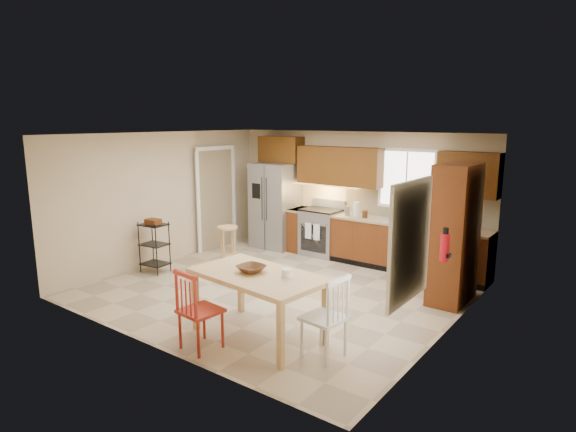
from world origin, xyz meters
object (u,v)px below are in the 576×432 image
Objects in this scene: soap_bottle at (417,220)px; fire_extinguisher at (445,247)px; refrigerator at (275,205)px; bar_stool at (228,247)px; chair_red at (201,309)px; range_stove at (322,233)px; chair_white at (324,316)px; table_jar at (287,275)px; utility_cart at (154,247)px; table_bowl at (251,272)px; pantry at (455,234)px; dining_table at (258,306)px.

fire_extinguisher is (1.15, -1.95, 0.10)m from soap_bottle.
refrigerator is at bearing 155.48° from fire_extinguisher.
bar_stool is (-2.99, -1.67, -0.61)m from soap_bottle.
refrigerator is 4.85m from chair_red.
chair_red is (-2.11, -2.32, -0.60)m from fire_extinguisher.
refrigerator is 5.06× the size of fire_extinguisher.
chair_white is (2.37, -3.65, 0.04)m from range_stove.
soap_bottle is at bearing 83.20° from chair_red.
table_jar is at bearing -15.29° from bar_stool.
chair_white reaches higher than utility_cart.
table_bowl is at bearing -22.08° from bar_stool.
table_bowl is at bearing -138.27° from fire_extinguisher.
pantry reaches higher than range_stove.
bar_stool is (-2.38, 1.95, -0.03)m from dining_table.
refrigerator is at bearing 114.95° from bar_stool.
pantry is 5.14m from utility_cart.
table_bowl is (-1.67, -2.72, -0.21)m from pantry.
soap_bottle is at bearing 86.05° from table_jar.
utility_cart is at bearing -103.51° from refrigerator.
dining_table is (1.42, -3.70, -0.05)m from range_stove.
chair_red is 1.00× the size of chair_white.
table_jar is at bearing -131.73° from fire_extinguisher.
pantry is at bearing 100.78° from fire_extinguisher.
table_bowl is at bearing -22.26° from utility_cart.
bar_stool is 1.33m from utility_cart.
chair_white is at bearing 34.22° from chair_red.
range_stove is 3.96m from dining_table.
soap_bottle is at bearing 47.72° from bar_stool.
table_bowl is at bearing -101.24° from soap_bottle.
refrigerator reaches higher than fire_extinguisher.
range_stove is 3.19m from pantry.
refrigerator is 4.48m from dining_table.
table_jar reaches higher than dining_table.
range_stove is 3.95m from table_bowl.
chair_white is 1.11m from table_bowl.
chair_red reaches higher than table_jar.
fire_extinguisher is 0.36× the size of chair_white.
chair_red is 0.77m from table_bowl.
utility_cart is at bearing 169.86° from dining_table.
utility_cart reaches higher than range_stove.
soap_bottle is 0.25× the size of bar_stool.
pantry is at bearing 65.46° from table_jar.
utility_cart is (-1.80, -2.78, 0.01)m from range_stove.
fire_extinguisher is at bearing 14.66° from bar_stool.
pantry reaches higher than chair_red.
soap_bottle is 1.22× the size of table_jar.
fire_extinguisher is 0.46× the size of bar_stool.
pantry is at bearing -12.62° from refrigerator.
table_bowl is (-1.06, -0.05, 0.34)m from chair_white.
fire_extinguisher is 2.29× the size of table_jar.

